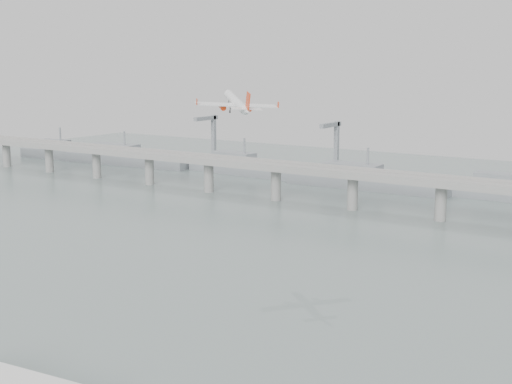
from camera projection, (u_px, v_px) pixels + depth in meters
The scene contains 4 objects.
ground at pixel (154, 341), 201.53m from camera, with size 900.00×900.00×0.00m, color slate.
bridge at pixel (403, 184), 363.71m from camera, with size 800.00×22.00×23.90m.
distant_fleet at pixel (235, 166), 502.04m from camera, with size 453.00×60.90×40.00m.
airliner at pixel (237, 103), 267.04m from camera, with size 30.38×28.59×9.79m.
Camera 1 is at (128.66, -142.96, 80.29)m, focal length 48.00 mm.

